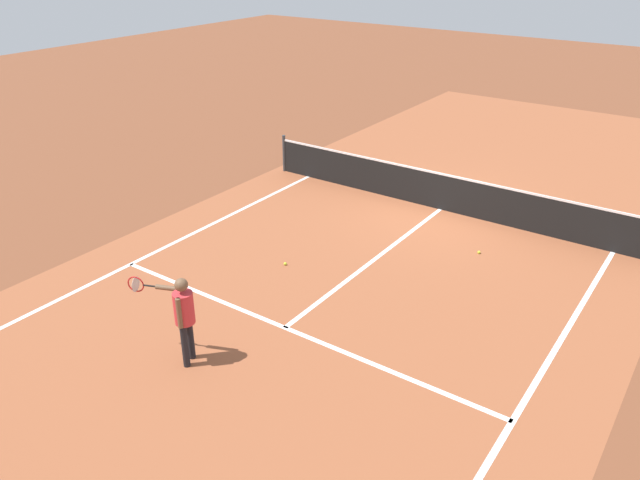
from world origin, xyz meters
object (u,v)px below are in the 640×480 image
object	(u,v)px
player_near	(183,312)
tennis_ball_near_net	(479,252)
tennis_ball_mid_court	(285,264)
net	(442,191)

from	to	relation	value
player_near	tennis_ball_near_net	bearing A→B (deg)	68.92
tennis_ball_mid_court	tennis_ball_near_net	distance (m)	4.22
tennis_ball_mid_court	tennis_ball_near_net	xyz separation A→B (m)	(3.14, 2.83, 0.00)
net	player_near	distance (m)	8.10
tennis_ball_mid_court	net	bearing A→B (deg)	72.81
net	tennis_ball_near_net	distance (m)	2.49
player_near	tennis_ball_mid_court	xyz separation A→B (m)	(-0.70, 3.49, -0.92)
net	tennis_ball_near_net	world-z (taller)	net
tennis_ball_mid_court	tennis_ball_near_net	world-z (taller)	same
net	tennis_ball_mid_court	bearing A→B (deg)	-107.19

